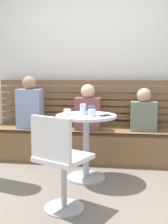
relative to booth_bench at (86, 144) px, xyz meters
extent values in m
plane|color=#70665B|center=(0.00, -1.20, -0.22)|extent=(8.00, 8.00, 0.00)
cube|color=silver|center=(0.00, 0.44, 1.23)|extent=(5.20, 0.10, 2.90)
cube|color=brown|center=(0.00, 0.00, 0.00)|extent=(2.70, 0.52, 0.44)
cube|color=brown|center=(0.00, -0.24, 0.20)|extent=(2.70, 0.04, 0.04)
cube|color=brown|center=(0.00, 0.24, 0.26)|extent=(2.65, 0.04, 0.07)
cube|color=brown|center=(0.00, 0.24, 0.36)|extent=(2.65, 0.04, 0.07)
cube|color=brown|center=(0.00, 0.24, 0.46)|extent=(2.65, 0.04, 0.07)
cube|color=brown|center=(0.00, 0.24, 0.56)|extent=(2.65, 0.04, 0.07)
cube|color=brown|center=(0.00, 0.24, 0.66)|extent=(2.65, 0.04, 0.07)
cube|color=brown|center=(0.00, 0.24, 0.75)|extent=(2.65, 0.04, 0.07)
cube|color=brown|center=(0.00, 0.24, 0.85)|extent=(2.65, 0.04, 0.07)
cylinder|color=#ADADB2|center=(0.09, -0.69, -0.21)|extent=(0.44, 0.44, 0.02)
cylinder|color=#ADADB2|center=(0.09, -0.69, 0.15)|extent=(0.07, 0.07, 0.69)
cylinder|color=silver|center=(0.09, -0.69, 0.50)|extent=(0.68, 0.68, 0.03)
cylinder|color=#ADADB2|center=(0.00, -1.44, -0.21)|extent=(0.36, 0.36, 0.02)
cylinder|color=#ADADB2|center=(0.00, -1.44, 0.00)|extent=(0.05, 0.05, 0.45)
cube|color=silver|center=(0.00, -1.44, 0.25)|extent=(0.53, 0.53, 0.04)
cube|color=silver|center=(-0.07, -1.60, 0.45)|extent=(0.38, 0.21, 0.36)
cube|color=#8C9EC6|center=(-0.80, -0.01, 0.49)|extent=(0.34, 0.22, 0.55)
sphere|color=#A37A5B|center=(-0.80, -0.01, 0.85)|extent=(0.19, 0.19, 0.19)
cube|color=brown|center=(0.03, -0.03, 0.44)|extent=(0.34, 0.22, 0.44)
sphere|color=#DBB293|center=(0.03, -0.03, 0.74)|extent=(0.19, 0.19, 0.19)
cube|color=slate|center=(0.77, 0.02, 0.41)|extent=(0.34, 0.22, 0.39)
sphere|color=tan|center=(0.77, 0.02, 0.69)|extent=(0.19, 0.19, 0.19)
cylinder|color=silver|center=(0.05, -0.66, 0.58)|extent=(0.07, 0.07, 0.12)
cylinder|color=silver|center=(0.05, -0.57, 0.55)|extent=(0.06, 0.06, 0.05)
cylinder|color=silver|center=(0.17, -0.82, 0.56)|extent=(0.08, 0.08, 0.08)
cylinder|color=#3D5B9E|center=(0.14, -0.65, 0.57)|extent=(0.08, 0.08, 0.09)
cylinder|color=white|center=(-0.11, -0.77, 0.55)|extent=(0.08, 0.08, 0.07)
cube|color=black|center=(0.31, -0.74, 0.52)|extent=(0.14, 0.16, 0.01)
camera|label=1|loc=(0.51, -3.74, 0.96)|focal=44.61mm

